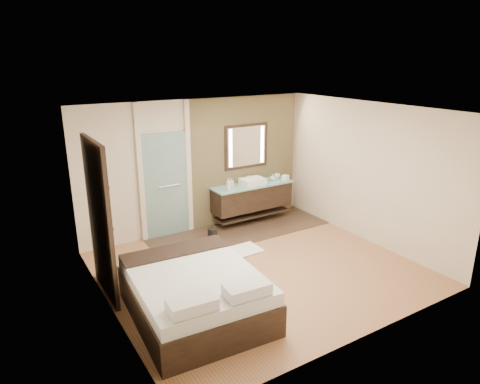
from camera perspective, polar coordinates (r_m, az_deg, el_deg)
floor at (r=7.47m, az=2.58°, el=-10.21°), size 5.00×5.00×0.00m
tile_strip at (r=8.97m, az=0.01°, el=-5.17°), size 3.80×1.30×0.01m
stone_wall at (r=9.30m, az=0.67°, el=4.37°), size 2.60×0.08×2.70m
vanity at (r=9.28m, az=1.61°, el=-0.62°), size 1.85×0.55×0.88m
mirror_unit at (r=9.19m, az=0.85°, el=6.13°), size 1.06×0.04×0.96m
frosted_door at (r=8.54m, az=-9.87°, el=1.45°), size 1.10×0.12×2.70m
shoji_partition at (r=6.59m, az=-18.16°, el=-3.51°), size 0.06×1.20×2.40m
bed at (r=6.16m, az=-5.98°, el=-13.28°), size 1.80×2.19×0.80m
bath_mat at (r=8.07m, az=0.20°, el=-7.80°), size 0.73×0.51×0.02m
waste_bin at (r=8.54m, az=-3.69°, el=-5.62°), size 0.20×0.20×0.24m
tissue_box at (r=9.56m, az=6.07°, el=1.95°), size 0.15×0.15×0.10m
soap_bottle_a at (r=8.77m, az=-1.55°, el=1.06°), size 0.12×0.12×0.24m
soap_bottle_b at (r=9.04m, az=-1.11°, el=1.34°), size 0.09×0.09×0.17m
soap_bottle_c at (r=9.45m, az=4.36°, el=1.97°), size 0.15×0.15×0.15m
cup at (r=9.68m, az=4.97°, el=2.18°), size 0.16×0.16×0.10m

